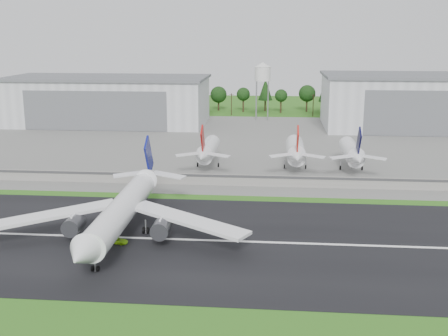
# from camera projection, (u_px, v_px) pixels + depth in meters

# --- Properties ---
(ground) EXTENTS (600.00, 600.00, 0.00)m
(ground) POSITION_uv_depth(u_px,v_px,m) (263.00, 261.00, 110.40)
(ground) COLOR #2C5915
(ground) RESTS_ON ground
(runway) EXTENTS (320.00, 60.00, 0.10)m
(runway) POSITION_uv_depth(u_px,v_px,m) (264.00, 242.00, 120.07)
(runway) COLOR black
(runway) RESTS_ON ground
(runway_centerline) EXTENTS (220.00, 1.00, 0.02)m
(runway_centerline) POSITION_uv_depth(u_px,v_px,m) (264.00, 242.00, 120.05)
(runway_centerline) COLOR white
(runway_centerline) RESTS_ON runway
(apron) EXTENTS (320.00, 150.00, 0.10)m
(apron) POSITION_uv_depth(u_px,v_px,m) (270.00, 144.00, 226.56)
(apron) COLOR slate
(apron) RESTS_ON ground
(blast_fence) EXTENTS (240.00, 0.61, 3.50)m
(blast_fence) POSITION_uv_depth(u_px,v_px,m) (268.00, 181.00, 163.21)
(blast_fence) COLOR gray
(blast_fence) RESTS_ON ground
(hangar_west) EXTENTS (97.00, 44.00, 23.20)m
(hangar_west) POSITION_uv_depth(u_px,v_px,m) (108.00, 100.00, 274.42)
(hangar_west) COLOR silver
(hangar_west) RESTS_ON ground
(hangar_east) EXTENTS (102.00, 47.00, 25.20)m
(hangar_east) POSITION_uv_depth(u_px,v_px,m) (434.00, 102.00, 260.45)
(hangar_east) COLOR silver
(hangar_east) RESTS_ON ground
(water_tower) EXTENTS (8.40, 8.40, 29.40)m
(water_tower) POSITION_uv_depth(u_px,v_px,m) (263.00, 72.00, 284.19)
(water_tower) COLOR #99999E
(water_tower) RESTS_ON ground
(utility_poles) EXTENTS (230.00, 3.00, 12.00)m
(utility_poles) POSITION_uv_depth(u_px,v_px,m) (272.00, 116.00, 304.02)
(utility_poles) COLOR black
(utility_poles) RESTS_ON ground
(treeline) EXTENTS (320.00, 16.00, 22.00)m
(treeline) POSITION_uv_depth(u_px,v_px,m) (272.00, 112.00, 318.54)
(treeline) COLOR black
(treeline) RESTS_ON ground
(main_airliner) EXTENTS (57.28, 59.08, 18.17)m
(main_airliner) POSITION_uv_depth(u_px,v_px,m) (121.00, 217.00, 121.26)
(main_airliner) COLOR white
(main_airliner) RESTS_ON runway
(ground_vehicle) EXTENTS (4.66, 2.84, 1.21)m
(ground_vehicle) POSITION_uv_depth(u_px,v_px,m) (118.00, 241.00, 119.20)
(ground_vehicle) COLOR #A1EB1B
(ground_vehicle) RESTS_ON runway
(parked_jet_red_a) EXTENTS (7.36, 31.29, 16.52)m
(parked_jet_red_a) POSITION_uv_depth(u_px,v_px,m) (207.00, 150.00, 184.88)
(parked_jet_red_a) COLOR silver
(parked_jet_red_a) RESTS_ON ground
(parked_jet_red_b) EXTENTS (7.36, 31.29, 16.82)m
(parked_jet_red_b) POSITION_uv_depth(u_px,v_px,m) (296.00, 151.00, 182.29)
(parked_jet_red_b) COLOR white
(parked_jet_red_b) RESTS_ON ground
(parked_jet_navy) EXTENTS (7.36, 31.29, 16.65)m
(parked_jet_navy) POSITION_uv_depth(u_px,v_px,m) (353.00, 153.00, 180.69)
(parked_jet_navy) COLOR white
(parked_jet_navy) RESTS_ON ground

